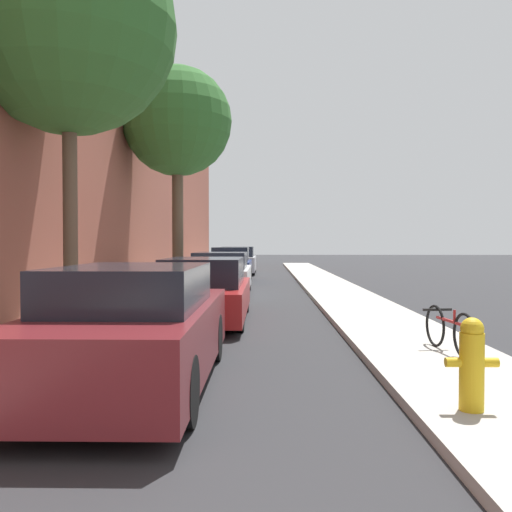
% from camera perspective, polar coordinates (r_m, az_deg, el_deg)
% --- Properties ---
extents(ground_plane, '(120.00, 120.00, 0.00)m').
position_cam_1_polar(ground_plane, '(15.97, -0.86, -4.65)').
color(ground_plane, '#28282B').
extents(sidewalk_left, '(2.00, 52.00, 0.12)m').
position_cam_1_polar(sidewalk_left, '(16.31, -11.12, -4.34)').
color(sidewalk_left, '#ADA89E').
rests_on(sidewalk_left, ground).
extents(sidewalk_right, '(2.00, 52.00, 0.12)m').
position_cam_1_polar(sidewalk_right, '(16.13, 9.52, -4.40)').
color(sidewalk_right, '#ADA89E').
rests_on(sidewalk_right, ground).
extents(building_facade_left, '(0.70, 52.00, 7.77)m').
position_cam_1_polar(building_facade_left, '(16.71, -15.77, 8.91)').
color(building_facade_left, brown).
rests_on(building_facade_left, ground).
extents(parked_car_maroon, '(1.73, 4.47, 1.42)m').
position_cam_1_polar(parked_car_maroon, '(6.43, -12.62, -7.57)').
color(parked_car_maroon, black).
rests_on(parked_car_maroon, ground).
extents(parked_car_red, '(1.80, 4.68, 1.36)m').
position_cam_1_polar(parked_car_red, '(11.58, -5.45, -3.77)').
color(parked_car_red, black).
rests_on(parked_car_red, ground).
extents(parked_car_white, '(1.84, 4.66, 1.38)m').
position_cam_1_polar(parked_car_white, '(17.48, -3.72, -1.95)').
color(parked_car_white, black).
rests_on(parked_car_white, ground).
extents(parked_car_navy, '(1.71, 4.14, 1.50)m').
position_cam_1_polar(parked_car_navy, '(23.15, -2.66, -1.03)').
color(parked_car_navy, black).
rests_on(parked_car_navy, ground).
extents(parked_car_silver, '(1.89, 4.61, 1.48)m').
position_cam_1_polar(parked_car_silver, '(29.10, -1.93, -0.54)').
color(parked_car_silver, black).
rests_on(parked_car_silver, ground).
extents(street_tree_near, '(3.80, 3.80, 7.29)m').
position_cam_1_polar(street_tree_near, '(10.76, -19.32, 22.07)').
color(street_tree_near, brown).
rests_on(street_tree_near, sidewalk_left).
extents(street_tree_far, '(3.48, 3.48, 7.19)m').
position_cam_1_polar(street_tree_far, '(17.78, -8.37, 13.88)').
color(street_tree_far, brown).
rests_on(street_tree_far, sidewalk_left).
extents(fire_hydrant, '(0.49, 0.22, 0.87)m').
position_cam_1_polar(fire_hydrant, '(5.46, 21.99, -10.49)').
color(fire_hydrant, gold).
rests_on(fire_hydrant, sidewalk_right).
extents(bicycle, '(0.44, 1.54, 0.63)m').
position_cam_1_polar(bicycle, '(8.15, 19.84, -7.42)').
color(bicycle, black).
rests_on(bicycle, sidewalk_right).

